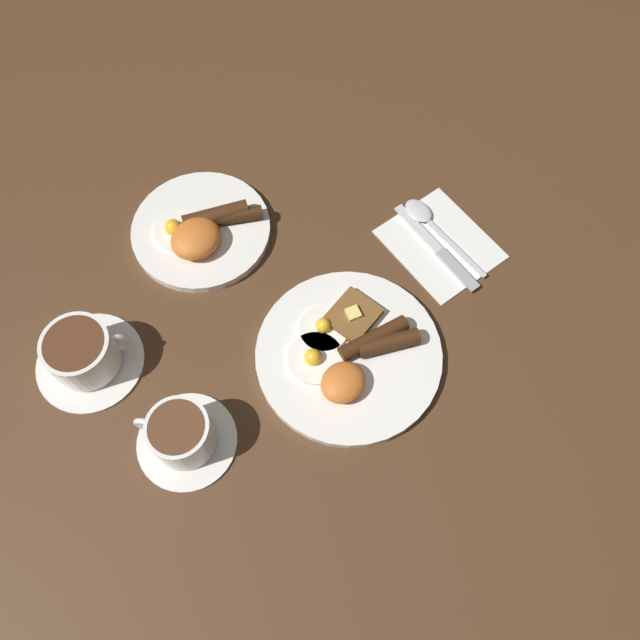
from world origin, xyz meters
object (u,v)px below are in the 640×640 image
object	(u,v)px
teacup_far	(84,354)
spoon	(426,218)
knife	(440,251)
breakfast_plate_far	(201,230)
teacup_near	(182,435)
breakfast_plate_near	(349,354)

from	to	relation	value
teacup_far	spoon	bearing A→B (deg)	-17.54
teacup_far	knife	size ratio (longest dim) A/B	0.82
breakfast_plate_far	knife	bearing A→B (deg)	-48.93
teacup_near	breakfast_plate_far	bearing A→B (deg)	47.12
breakfast_plate_near	breakfast_plate_far	bearing A→B (deg)	93.84
breakfast_plate_far	teacup_near	distance (m)	0.35
breakfast_plate_near	teacup_near	world-z (taller)	teacup_near
breakfast_plate_near	spoon	world-z (taller)	breakfast_plate_near
breakfast_plate_near	spoon	bearing A→B (deg)	17.78
breakfast_plate_far	teacup_far	size ratio (longest dim) A/B	1.42
breakfast_plate_far	teacup_far	bearing A→B (deg)	-167.02
breakfast_plate_near	teacup_far	bearing A→B (deg)	137.78
teacup_near	knife	size ratio (longest dim) A/B	0.73
teacup_near	teacup_far	size ratio (longest dim) A/B	0.88
breakfast_plate_near	knife	xyz separation A→B (m)	(0.23, 0.03, -0.01)
teacup_far	teacup_near	bearing A→B (deg)	-81.64
breakfast_plate_far	teacup_far	distance (m)	0.27
breakfast_plate_near	spoon	distance (m)	0.28
breakfast_plate_far	teacup_near	xyz separation A→B (m)	(-0.24, -0.25, 0.02)
breakfast_plate_near	breakfast_plate_far	xyz separation A→B (m)	(-0.02, 0.32, 0.00)
teacup_near	teacup_far	world-z (taller)	teacup_near
breakfast_plate_far	teacup_near	world-z (taller)	teacup_near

